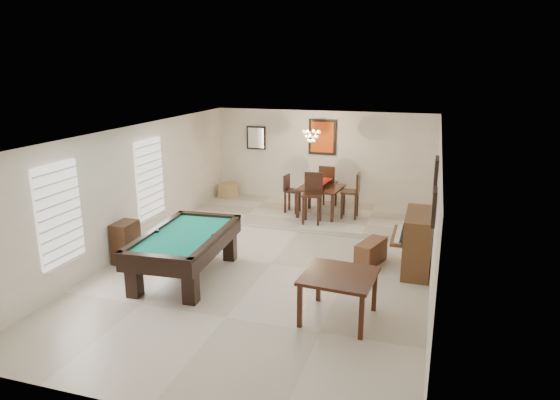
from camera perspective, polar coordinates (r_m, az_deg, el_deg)
The scene contains 26 objects.
ground_plane at distance 9.90m, azimuth -1.04°, elevation -7.37°, with size 6.00×9.00×0.02m, color beige.
wall_back at distance 13.71m, azimuth 4.85°, elevation 4.72°, with size 6.00×0.04×2.60m, color silver.
wall_front at distance 5.65m, azimuth -15.84°, elevation -11.64°, with size 6.00×0.04×2.60m, color silver.
wall_left at distance 10.77m, azimuth -16.42°, elevation 1.21°, with size 0.04×9.00×2.60m, color silver.
wall_right at distance 9.03m, azimuth 17.33°, elevation -1.53°, with size 0.04×9.00×2.60m, color silver.
ceiling at distance 9.22m, azimuth -1.12°, elevation 7.78°, with size 6.00×9.00×0.04m, color white.
dining_step at distance 12.82m, azimuth 3.51°, elevation -1.71°, with size 6.00×2.50×0.12m, color beige.
window_left_front at distance 9.05m, azimuth -23.91°, elevation -1.47°, with size 0.06×1.00×1.70m, color white.
window_left_rear at distance 11.22m, azimuth -14.66°, elevation 2.42°, with size 0.06×1.00×1.70m, color white.
pool_table at distance 9.36m, azimuth -10.71°, elevation -6.25°, with size 1.33×2.45×0.82m, color black, non-canonical shape.
square_table at distance 7.82m, azimuth 6.69°, elevation -10.91°, with size 1.06×1.06×0.74m, color black, non-canonical shape.
upright_piano at distance 9.78m, azimuth 14.68°, elevation -4.59°, with size 0.76×1.35×1.13m, color brown, non-canonical shape.
piano_bench at distance 9.97m, azimuth 10.34°, elevation -5.94°, with size 0.33×0.85×0.47m, color brown.
apothecary_chest at distance 10.33m, azimuth -17.22°, elevation -4.62°, with size 0.36×0.54×0.82m, color black.
dining_table at distance 12.53m, azimuth 4.65°, elevation 0.16°, with size 1.02×1.02×0.85m, color black, non-canonical shape.
flower_vase at distance 12.40m, azimuth 4.70°, elevation 2.55°, with size 0.13×0.13×0.23m, color red, non-canonical shape.
dining_chair_south at distance 11.83m, azimuth 3.69°, elevation 0.15°, with size 0.44×0.44×1.20m, color black, non-canonical shape.
dining_chair_north at distance 13.21m, azimuth 5.55°, elevation 1.58°, with size 0.42×0.42×1.14m, color black, non-canonical shape.
dining_chair_west at distance 12.72m, azimuth 1.44°, elevation 0.73°, with size 0.36×0.36×0.97m, color black, non-canonical shape.
dining_chair_east at distance 12.36m, azimuth 8.00°, elevation 0.53°, with size 0.42×0.42×1.13m, color black, non-canonical shape.
corner_bench at distance 14.29m, azimuth -5.98°, elevation 1.13°, with size 0.37×0.46×0.42m, color tan.
chandelier at distance 12.32m, azimuth 3.62°, elevation 7.78°, with size 0.44×0.44×0.60m, color #FFE5B2, non-canonical shape.
back_painting at distance 13.58m, azimuth 4.87°, elevation 7.18°, with size 0.75×0.06×0.95m, color #D84C14.
back_mirror at distance 14.12m, azimuth -2.75°, elevation 7.12°, with size 0.55×0.06×0.65m, color white.
right_picture_upper at distance 9.17m, azimuth 17.39°, elevation 2.60°, with size 0.06×0.55×0.65m, color slate.
right_picture_lower at distance 7.96m, azimuth 17.20°, elevation -0.75°, with size 0.06×0.45×0.55m, color gray.
Camera 1 is at (2.88, -8.67, 3.81)m, focal length 32.00 mm.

